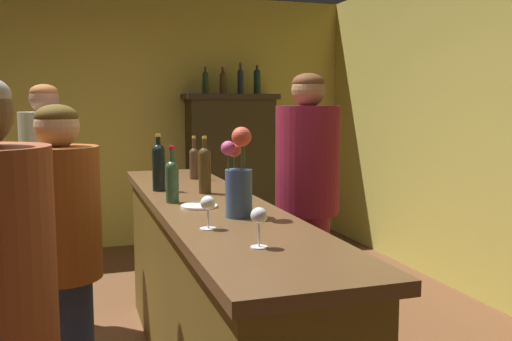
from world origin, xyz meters
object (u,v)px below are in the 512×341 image
at_px(wine_bottle_malbec, 172,179).
at_px(flower_arrangement, 239,177).
at_px(wine_bottle_merlot, 159,165).
at_px(wine_glass_front, 259,218).
at_px(wine_bottle_rose, 205,168).
at_px(display_cabinet, 231,166).
at_px(bar_counter, 210,297).
at_px(display_bottle_midleft, 223,82).
at_px(wine_glass_mid, 208,205).
at_px(cheese_plate, 199,206).
at_px(wine_bottle_riesling, 194,161).
at_px(display_bottle_midright, 257,80).
at_px(display_bottle_left, 205,81).
at_px(bartender, 307,201).
at_px(display_bottle_center, 240,80).
at_px(patron_tall, 49,195).
at_px(patron_in_grey, 62,261).

height_order(wine_bottle_malbec, flower_arrangement, flower_arrangement).
relative_size(wine_bottle_merlot, wine_glass_front, 2.28).
height_order(wine_bottle_rose, wine_glass_front, wine_bottle_rose).
bearing_deg(display_cabinet, bar_counter, -107.49).
bearing_deg(display_bottle_midleft, wine_glass_mid, -105.71).
bearing_deg(cheese_plate, wine_bottle_merlot, 100.55).
bearing_deg(bar_counter, wine_bottle_riesling, 82.98).
bearing_deg(wine_glass_front, display_bottle_midright, 71.92).
relative_size(display_bottle_left, display_bottle_midright, 0.93).
distance_m(flower_arrangement, bartender, 1.06).
height_order(bar_counter, display_bottle_left, display_bottle_left).
distance_m(wine_bottle_rose, display_bottle_center, 3.06).
relative_size(wine_bottle_malbec, patron_tall, 0.18).
bearing_deg(wine_glass_mid, bartender, 48.43).
bearing_deg(wine_bottle_rose, wine_glass_mid, -102.13).
bearing_deg(wine_bottle_riesling, wine_glass_front, -94.80).
bearing_deg(display_bottle_midright, wine_bottle_merlot, -119.23).
distance_m(wine_glass_front, wine_glass_mid, 0.37).
relative_size(display_cabinet, patron_in_grey, 1.06).
height_order(display_bottle_center, patron_in_grey, display_bottle_center).
xyz_separation_m(cheese_plate, patron_tall, (-0.76, 1.35, -0.12)).
bearing_deg(flower_arrangement, display_bottle_midleft, 76.33).
bearing_deg(display_cabinet, wine_bottle_malbec, -110.80).
height_order(wine_bottle_merlot, patron_tall, patron_tall).
bearing_deg(display_bottle_midleft, display_bottle_left, -180.00).
bearing_deg(flower_arrangement, display_bottle_center, 73.35).
bearing_deg(wine_glass_mid, wine_glass_front, -73.23).
bearing_deg(wine_bottle_merlot, display_bottle_midleft, 67.58).
relative_size(wine_bottle_merlot, display_bottle_midright, 1.03).
xyz_separation_m(wine_bottle_riesling, wine_glass_mid, (-0.26, -1.53, -0.02)).
bearing_deg(display_bottle_center, cheese_plate, -109.96).
distance_m(wine_glass_mid, display_bottle_center, 3.98).
height_order(cheese_plate, display_bottle_midleft, display_bottle_midleft).
height_order(wine_bottle_malbec, display_bottle_left, display_bottle_left).
xyz_separation_m(display_bottle_center, patron_tall, (-1.93, -1.88, -0.87)).
bearing_deg(bartender, bar_counter, 27.28).
bearing_deg(display_bottle_center, wine_bottle_rose, -110.43).
distance_m(wine_bottle_merlot, display_bottle_left, 2.85).
distance_m(wine_bottle_malbec, display_bottle_midright, 3.45).
height_order(wine_bottle_merlot, wine_bottle_riesling, wine_bottle_merlot).
bearing_deg(wine_bottle_rose, display_bottle_midright, 66.23).
xyz_separation_m(flower_arrangement, patron_tall, (-0.88, 1.64, -0.30)).
xyz_separation_m(cheese_plate, bartender, (0.79, 0.48, -0.10)).
bearing_deg(display_bottle_center, display_bottle_midright, -0.00).
relative_size(display_cabinet, wine_bottle_riesling, 5.63).
distance_m(wine_bottle_riesling, patron_in_grey, 1.45).
bearing_deg(bartender, flower_arrangement, 50.23).
distance_m(bar_counter, wine_bottle_rose, 0.72).
bearing_deg(display_cabinet, patron_in_grey, -117.21).
relative_size(wine_glass_front, display_bottle_center, 0.44).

